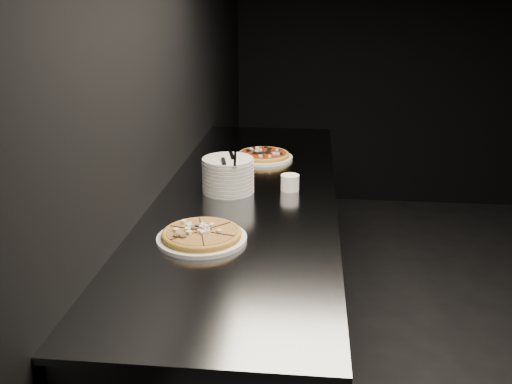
# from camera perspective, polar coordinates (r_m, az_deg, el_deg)

# --- Properties ---
(wall_left) EXTENTS (0.02, 5.00, 2.80)m
(wall_left) POSITION_cam_1_polar(r_m,az_deg,el_deg) (2.39, -9.83, 11.29)
(wall_left) COLOR black
(wall_left) RESTS_ON floor
(counter) EXTENTS (0.74, 2.44, 0.92)m
(counter) POSITION_cam_1_polar(r_m,az_deg,el_deg) (2.62, -0.72, -9.46)
(counter) COLOR slate
(counter) RESTS_ON floor
(pizza_mushroom) EXTENTS (0.34, 0.34, 0.04)m
(pizza_mushroom) POSITION_cam_1_polar(r_m,az_deg,el_deg) (1.96, -5.45, -4.33)
(pizza_mushroom) COLOR white
(pizza_mushroom) RESTS_ON counter
(pizza_tomato) EXTENTS (0.34, 0.34, 0.03)m
(pizza_tomato) POSITION_cam_1_polar(r_m,az_deg,el_deg) (2.91, 0.75, 3.68)
(pizza_tomato) COLOR white
(pizza_tomato) RESTS_ON counter
(plate_stack) EXTENTS (0.22, 0.22, 0.15)m
(plate_stack) POSITION_cam_1_polar(r_m,az_deg,el_deg) (2.42, -2.81, 1.72)
(plate_stack) COLOR white
(plate_stack) RESTS_ON counter
(cutlery) EXTENTS (0.07, 0.23, 0.01)m
(cutlery) POSITION_cam_1_polar(r_m,az_deg,el_deg) (2.38, -2.69, 3.34)
(cutlery) COLOR silver
(cutlery) RESTS_ON plate_stack
(ramekin) EXTENTS (0.08, 0.08, 0.07)m
(ramekin) POSITION_cam_1_polar(r_m,az_deg,el_deg) (2.44, 3.42, 0.99)
(ramekin) COLOR white
(ramekin) RESTS_ON counter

